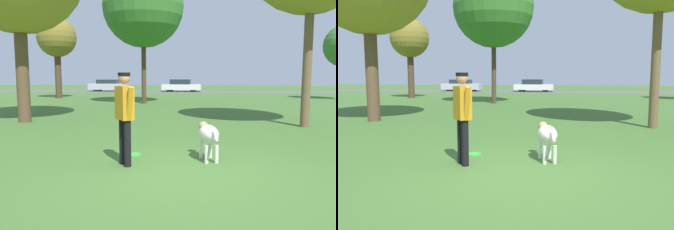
# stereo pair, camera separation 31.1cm
# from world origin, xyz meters

# --- Properties ---
(ground_plane) EXTENTS (120.00, 120.00, 0.00)m
(ground_plane) POSITION_xyz_m (0.00, 0.00, 0.00)
(ground_plane) COLOR #426B2D
(far_road_strip) EXTENTS (120.00, 6.00, 0.01)m
(far_road_strip) POSITION_xyz_m (0.00, 30.74, 0.01)
(far_road_strip) COLOR #5B5B59
(far_road_strip) RESTS_ON ground_plane
(person) EXTENTS (0.47, 0.57, 1.68)m
(person) POSITION_xyz_m (-1.07, 0.39, 0.99)
(person) COLOR black
(person) RESTS_ON ground_plane
(dog) EXTENTS (0.52, 1.05, 0.71)m
(dog) POSITION_xyz_m (0.42, 0.94, 0.49)
(dog) COLOR silver
(dog) RESTS_ON ground_plane
(frisbee) EXTENTS (0.28, 0.28, 0.02)m
(frisbee) POSITION_xyz_m (-1.09, 1.19, 0.01)
(frisbee) COLOR #33D838
(frisbee) RESTS_ON ground_plane
(tree_mid_center) EXTENTS (4.80, 4.80, 8.14)m
(tree_mid_center) POSITION_xyz_m (-3.44, 14.28, 5.73)
(tree_mid_center) COLOR #4C3826
(tree_mid_center) RESTS_ON ground_plane
(tree_far_left) EXTENTS (2.90, 2.90, 5.98)m
(tree_far_left) POSITION_xyz_m (-10.83, 18.42, 4.45)
(tree_far_left) COLOR #4C3826
(tree_far_left) RESTS_ON ground_plane
(parked_car_silver) EXTENTS (4.43, 1.72, 1.32)m
(parked_car_silver) POSITION_xyz_m (-10.66, 30.65, 0.65)
(parked_car_silver) COLOR #B7B7BC
(parked_car_silver) RESTS_ON ground_plane
(parked_car_white) EXTENTS (4.25, 1.87, 1.35)m
(parked_car_white) POSITION_xyz_m (-2.46, 30.54, 0.67)
(parked_car_white) COLOR white
(parked_car_white) RESTS_ON ground_plane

